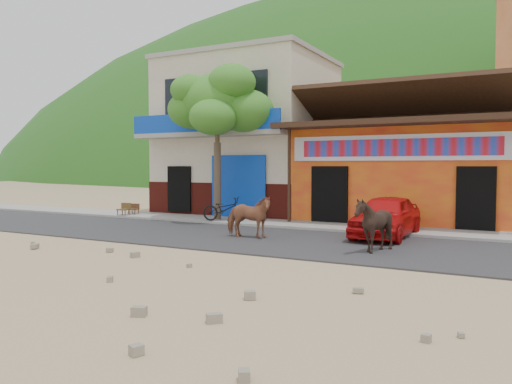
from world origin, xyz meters
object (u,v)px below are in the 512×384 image
cafe_chair_left (133,204)px  scooter (225,209)px  cow_tan (248,217)px  red_car (386,216)px  cafe_chair_right (124,204)px  tree (217,143)px  cow_dark (374,225)px

cafe_chair_left → scooter: bearing=-18.5°
cow_tan → scooter: 3.94m
red_car → cafe_chair_right: 11.30m
tree → cafe_chair_left: 5.10m
cow_dark → cafe_chair_right: 12.18m
tree → red_car: tree is taller
scooter → cafe_chair_left: 5.03m
cafe_chair_right → cow_dark: bearing=-27.9°
cow_dark → red_car: size_ratio=0.36×
cow_dark → tree: bearing=-150.0°
red_car → scooter: 6.32m
scooter → cafe_chair_left: bearing=70.8°
cow_tan → cafe_chair_left: cow_tan is taller
tree → red_car: bearing=-10.2°
cafe_chair_right → cow_tan: bearing=-31.3°
cow_dark → red_car: 2.88m
cow_tan → scooter: bearing=34.7°
scooter → cafe_chair_right: cafe_chair_right is taller
tree → red_car: 7.39m
red_car → cafe_chair_right: red_car is taller
red_car → scooter: (-6.27, 0.80, -0.11)m
tree → cow_tan: bearing=-46.1°
cafe_chair_left → cow_tan: bearing=-36.7°
tree → cafe_chair_left: bearing=178.6°
tree → cafe_chair_right: tree is taller
cow_tan → cafe_chair_left: 8.39m
tree → cow_tan: (3.24, -3.36, -2.44)m
cow_tan → red_car: red_car is taller
cow_tan → red_car: (3.63, 2.13, 0.00)m
cafe_chair_left → cafe_chair_right: size_ratio=0.87×
tree → cafe_chair_left: (-4.40, 0.10, -2.58)m
cow_dark → cow_tan: bearing=-130.8°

